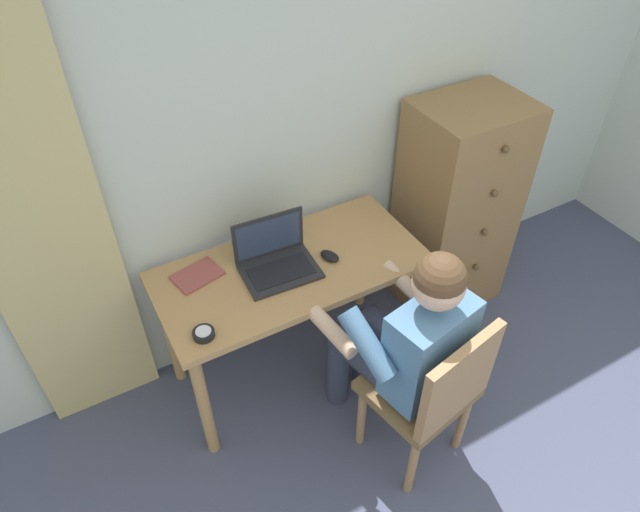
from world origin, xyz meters
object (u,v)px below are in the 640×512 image
(computer_mouse, at_px, (330,256))
(notebook_pad, at_px, (197,275))
(desk, at_px, (291,284))
(laptop, at_px, (276,259))
(dresser, at_px, (456,209))
(desk_clock, at_px, (204,334))
(chair, at_px, (432,391))
(person_seated, at_px, (405,337))

(computer_mouse, distance_m, notebook_pad, 0.61)
(desk, distance_m, laptop, 0.18)
(dresser, bearing_deg, laptop, -176.97)
(desk, bearing_deg, laptop, 154.36)
(desk_clock, bearing_deg, laptop, 27.29)
(laptop, relative_size, desk_clock, 3.93)
(desk, bearing_deg, notebook_pad, 159.61)
(chair, xyz_separation_m, laptop, (-0.34, 0.77, 0.29))
(desk, xyz_separation_m, computer_mouse, (0.18, -0.04, 0.13))
(laptop, height_order, desk_clock, laptop)
(desk_clock, distance_m, notebook_pad, 0.36)
(person_seated, relative_size, notebook_pad, 5.78)
(person_seated, bearing_deg, desk, 113.87)
(dresser, bearing_deg, desk, -175.33)
(desk_clock, height_order, notebook_pad, desk_clock)
(person_seated, relative_size, desk_clock, 13.48)
(desk, bearing_deg, dresser, 4.67)
(computer_mouse, bearing_deg, desk_clock, 172.58)
(desk, xyz_separation_m, desk_clock, (-0.49, -0.20, 0.13))
(person_seated, bearing_deg, computer_mouse, 97.02)
(person_seated, distance_m, desk_clock, 0.83)
(notebook_pad, bearing_deg, person_seated, -60.57)
(desk, distance_m, desk_clock, 0.55)
(person_seated, relative_size, laptop, 3.43)
(desk, height_order, laptop, laptop)
(desk, relative_size, dresser, 1.00)
(laptop, height_order, computer_mouse, laptop)
(chair, bearing_deg, notebook_pad, 127.26)
(desk, distance_m, person_seated, 0.62)
(desk, bearing_deg, desk_clock, -158.16)
(chair, distance_m, person_seated, 0.26)
(desk, xyz_separation_m, chair, (0.28, -0.74, -0.13))
(laptop, xyz_separation_m, desk_clock, (-0.44, -0.23, -0.04))
(person_seated, bearing_deg, dresser, 38.55)
(dresser, distance_m, person_seated, 1.04)
(chair, distance_m, notebook_pad, 1.15)
(desk, height_order, computer_mouse, computer_mouse)
(dresser, bearing_deg, desk_clock, -169.64)
(chair, distance_m, computer_mouse, 0.75)
(dresser, distance_m, notebook_pad, 1.47)
(chair, height_order, computer_mouse, chair)
(chair, xyz_separation_m, person_seated, (-0.03, 0.18, 0.18))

